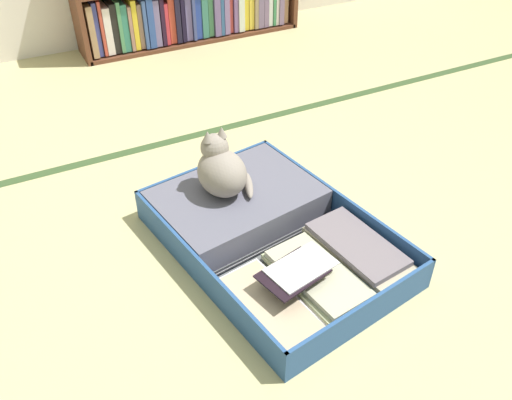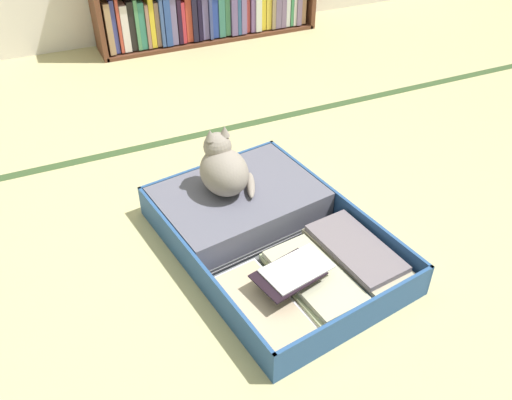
# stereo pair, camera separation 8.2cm
# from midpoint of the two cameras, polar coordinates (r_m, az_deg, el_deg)

# --- Properties ---
(ground_plane) EXTENTS (10.00, 10.00, 0.00)m
(ground_plane) POSITION_cam_midpoint_polar(r_m,az_deg,el_deg) (1.84, 1.98, -9.34)
(ground_plane) COLOR tan
(tatami_border) EXTENTS (4.80, 0.05, 0.00)m
(tatami_border) POSITION_cam_midpoint_polar(r_m,az_deg,el_deg) (2.62, -9.31, 6.29)
(tatami_border) COLOR #344B28
(tatami_border) RESTS_ON ground_plane
(open_suitcase) EXTENTS (0.77, 1.01, 0.13)m
(open_suitcase) POSITION_cam_midpoint_polar(r_m,az_deg,el_deg) (1.99, -0.45, -2.85)
(open_suitcase) COLOR #264B83
(open_suitcase) RESTS_ON ground_plane
(black_cat) EXTENTS (0.23, 0.23, 0.25)m
(black_cat) POSITION_cam_midpoint_polar(r_m,az_deg,el_deg) (1.99, -4.93, 3.23)
(black_cat) COLOR gray
(black_cat) RESTS_ON open_suitcase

